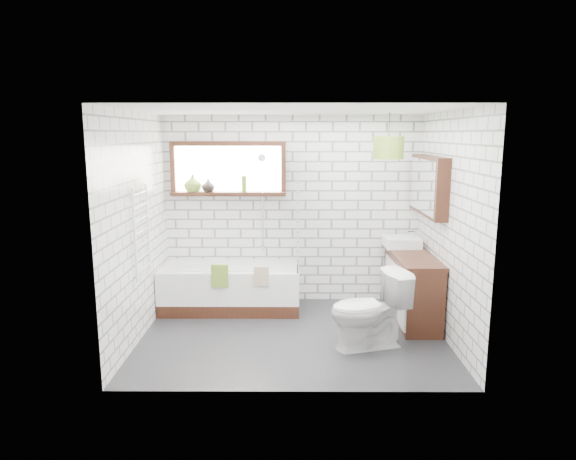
{
  "coord_description": "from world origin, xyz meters",
  "views": [
    {
      "loc": [
        -0.02,
        -5.52,
        2.26
      ],
      "look_at": [
        -0.05,
        0.25,
        1.17
      ],
      "focal_mm": 32.0,
      "sensor_mm": 36.0,
      "label": 1
    }
  ],
  "objects_px": {
    "bathtub": "(231,287)",
    "toilet": "(369,310)",
    "pendant": "(388,148)",
    "basin": "(402,242)",
    "vanity": "(412,286)"
  },
  "relations": [
    {
      "from": "vanity",
      "to": "basin",
      "type": "height_order",
      "value": "basin"
    },
    {
      "from": "basin",
      "to": "pendant",
      "type": "distance_m",
      "value": 1.34
    },
    {
      "from": "toilet",
      "to": "pendant",
      "type": "bearing_deg",
      "value": 144.0
    },
    {
      "from": "bathtub",
      "to": "pendant",
      "type": "xyz_separation_m",
      "value": [
        1.91,
        -0.43,
        1.81
      ]
    },
    {
      "from": "pendant",
      "to": "toilet",
      "type": "bearing_deg",
      "value": -110.37
    },
    {
      "from": "bathtub",
      "to": "basin",
      "type": "relative_size",
      "value": 3.99
    },
    {
      "from": "bathtub",
      "to": "basin",
      "type": "height_order",
      "value": "basin"
    },
    {
      "from": "basin",
      "to": "pendant",
      "type": "xyz_separation_m",
      "value": [
        -0.3,
        -0.47,
        1.22
      ]
    },
    {
      "from": "vanity",
      "to": "pendant",
      "type": "xyz_separation_m",
      "value": [
        -0.36,
        -0.09,
        1.69
      ]
    },
    {
      "from": "toilet",
      "to": "basin",
      "type": "bearing_deg",
      "value": 139.1
    },
    {
      "from": "bathtub",
      "to": "toilet",
      "type": "bearing_deg",
      "value": -37.48
    },
    {
      "from": "vanity",
      "to": "basin",
      "type": "relative_size",
      "value": 3.23
    },
    {
      "from": "basin",
      "to": "pendant",
      "type": "height_order",
      "value": "pendant"
    },
    {
      "from": "bathtub",
      "to": "basin",
      "type": "xyz_separation_m",
      "value": [
        2.21,
        0.04,
        0.6
      ]
    },
    {
      "from": "pendant",
      "to": "vanity",
      "type": "bearing_deg",
      "value": 14.47
    }
  ]
}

